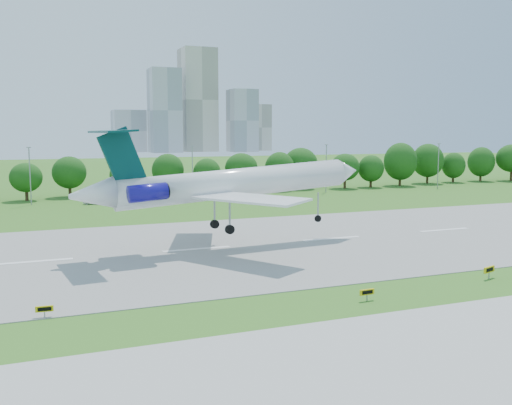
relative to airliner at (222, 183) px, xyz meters
The scene contains 11 objects.
ground 26.46m from the airliner, 98.08° to the right, with size 600.00×600.00×0.00m, color #34631A.
runway 9.28m from the airliner, behind, with size 400.00×45.00×0.08m, color gray.
taxiway 43.76m from the airliner, 94.70° to the right, with size 400.00×23.00×0.08m, color #ADADA8.
tree_line 67.37m from the airliner, 92.99° to the left, with size 288.40×8.40×10.40m.
light_poles 57.60m from the airliner, 96.00° to the left, with size 175.90×0.25×12.19m.
skyline 379.03m from the airliner, 75.20° to the left, with size 127.00×52.00×80.00m.
airliner is the anchor object (origin of this frame).
taxi_sign_left 32.46m from the airliner, 136.15° to the right, with size 1.44×0.30×1.01m.
taxi_sign_centre 28.94m from the airliner, 80.17° to the right, with size 1.52×0.27×1.06m.
taxi_sign_right 33.82m from the airliner, 50.43° to the right, with size 1.82×0.76×1.29m.
service_vehicle_b 55.48m from the airliner, 101.97° to the left, with size 1.59×3.95×1.35m, color white.
Camera 1 is at (-19.66, -45.89, 15.27)m, focal length 40.00 mm.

